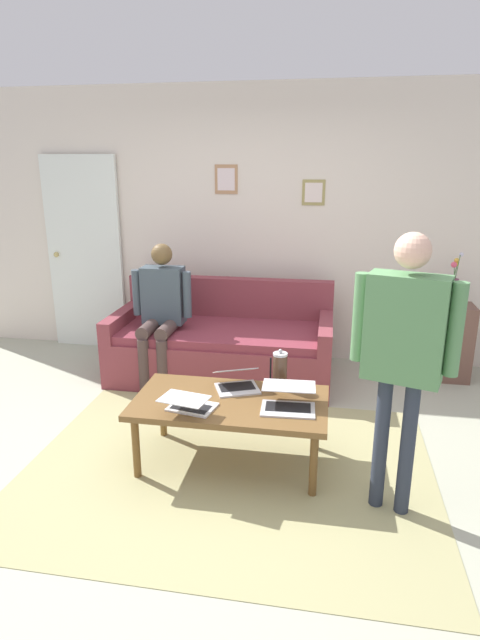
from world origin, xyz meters
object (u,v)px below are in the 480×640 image
at_px(coffee_table, 230,406).
at_px(person_standing, 404,342).
at_px(couch, 223,345).
at_px(flower_vase, 454,285).
at_px(laptop_left, 189,404).
at_px(laptop_right, 237,382).
at_px(person_seated, 161,306).
at_px(french_press, 280,370).
at_px(interior_door, 85,254).
at_px(side_shelf, 447,342).
at_px(laptop_center, 288,401).

distance_m(coffee_table, person_standing, 1.23).
distance_m(couch, person_standing, 2.38).
xyz_separation_m(flower_vase, person_standing, (0.71, 2.11, 0.14)).
xyz_separation_m(laptop_left, flower_vase, (-1.95, -1.98, 0.39)).
xyz_separation_m(coffee_table, flower_vase, (-1.72, -1.79, 0.48)).
xyz_separation_m(couch, laptop_right, (-0.37, 1.28, 0.21)).
xyz_separation_m(couch, person_seated, (0.52, 0.23, 0.43)).
bearing_deg(laptop_right, french_press, -167.29).
xyz_separation_m(interior_door, couch, (-1.63, 0.61, -0.72)).
height_order(laptop_left, flower_vase, flower_vase).
distance_m(interior_door, french_press, 2.96).
distance_m(coffee_table, side_shelf, 2.48).
distance_m(flower_vase, person_standing, 2.23).
relative_size(interior_door, person_seated, 1.60).
distance_m(interior_door, flower_vase, 3.73).
bearing_deg(person_seated, person_standing, 140.34).
relative_size(person_standing, person_seated, 1.27).
relative_size(side_shelf, person_standing, 0.44).
bearing_deg(coffee_table, interior_door, -46.32).
xyz_separation_m(laptop_center, laptop_right, (0.38, -0.24, -0.00)).
bearing_deg(side_shelf, interior_door, -4.60).
bearing_deg(side_shelf, person_standing, 71.47).
xyz_separation_m(coffee_table, side_shelf, (-1.72, -1.79, -0.06)).
bearing_deg(flower_vase, interior_door, -4.57).
relative_size(side_shelf, person_seated, 0.56).
xyz_separation_m(flower_vase, person_seated, (2.60, 0.54, -0.18)).
height_order(couch, flower_vase, flower_vase).
height_order(laptop_left, laptop_right, laptop_right).
xyz_separation_m(laptop_center, person_seated, (1.26, -1.30, 0.22)).
xyz_separation_m(couch, person_standing, (-1.38, 1.80, 0.74)).
relative_size(laptop_left, side_shelf, 0.50).
bearing_deg(laptop_left, flower_vase, -134.45).
bearing_deg(french_press, couch, -61.57).
bearing_deg(flower_vase, coffee_table, 46.14).
height_order(interior_door, coffee_table, interior_door).
distance_m(laptop_left, person_seated, 1.60).
relative_size(coffee_table, person_seated, 1.00).
bearing_deg(laptop_right, person_standing, 153.09).
xyz_separation_m(interior_door, coffee_table, (-1.99, 2.09, -0.60)).
bearing_deg(person_seated, coffee_table, 125.06).
bearing_deg(laptop_left, side_shelf, -134.48).
bearing_deg(french_press, laptop_right, 12.71).
xyz_separation_m(side_shelf, flower_vase, (0.00, -0.00, 0.55)).
bearing_deg(couch, person_seated, 23.74).
distance_m(couch, laptop_right, 1.35).
bearing_deg(flower_vase, laptop_left, 45.55).
bearing_deg(couch, laptop_center, 116.11).
distance_m(couch, laptop_center, 1.71).
bearing_deg(laptop_right, laptop_center, 147.88).
height_order(laptop_left, person_seated, person_seated).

